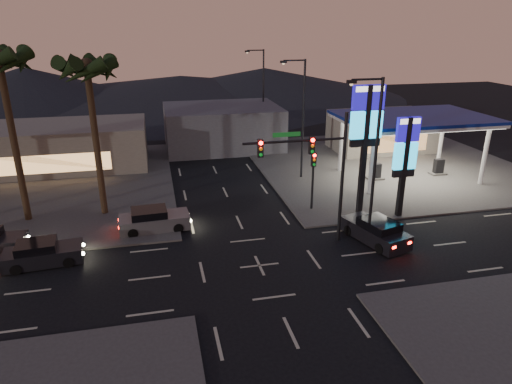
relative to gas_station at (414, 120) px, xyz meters
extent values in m
plane|color=black|center=(-16.00, -12.00, -5.08)|extent=(140.00, 140.00, 0.00)
cube|color=#47443F|center=(0.00, 4.00, -5.02)|extent=(24.00, 24.00, 0.12)
cube|color=#47443F|center=(-32.00, 4.00, -5.02)|extent=(24.00, 24.00, 0.12)
cylinder|color=silver|center=(-5.00, -3.00, -2.58)|extent=(0.36, 0.36, 5.00)
cylinder|color=silver|center=(5.00, -3.00, -2.58)|extent=(0.36, 0.36, 5.00)
cylinder|color=silver|center=(-5.00, 3.00, -2.58)|extent=(0.36, 0.36, 5.00)
cylinder|color=silver|center=(5.00, 3.00, -2.58)|extent=(0.36, 0.36, 5.00)
cube|color=silver|center=(0.00, 0.00, 0.12)|extent=(12.00, 8.00, 0.50)
cube|color=white|center=(0.00, 0.00, -0.18)|extent=(11.60, 7.60, 0.06)
cube|color=navy|center=(0.00, 0.00, 0.27)|extent=(12.20, 8.20, 0.25)
cube|color=black|center=(-3.00, 0.00, -4.28)|extent=(0.80, 0.50, 1.40)
cube|color=black|center=(3.00, 0.00, -4.28)|extent=(0.80, 0.50, 1.40)
cube|color=#726B5B|center=(2.00, 9.00, -3.08)|extent=(10.00, 6.00, 4.00)
cube|color=black|center=(-7.50, -6.50, -0.58)|extent=(0.35, 0.35, 9.00)
cube|color=#170D99|center=(-7.50, -6.50, 3.12)|extent=(2.20, 0.30, 1.60)
cube|color=white|center=(-7.50, -6.50, 3.67)|extent=(1.98, 0.32, 0.35)
cube|color=#19B1ED|center=(-7.50, -6.50, 1.32)|extent=(2.20, 0.30, 1.80)
cube|color=black|center=(-7.50, -6.50, 0.12)|extent=(2.09, 0.28, 0.50)
cube|color=black|center=(-5.00, -7.50, -1.58)|extent=(0.35, 0.35, 7.00)
cube|color=#170D99|center=(-5.00, -7.50, 1.12)|extent=(1.60, 0.30, 1.60)
cube|color=white|center=(-5.00, -7.50, 1.67)|extent=(1.44, 0.32, 0.35)
cube|color=#19B1ED|center=(-5.00, -7.50, -0.68)|extent=(1.60, 0.30, 1.80)
cube|color=black|center=(-5.00, -7.50, -1.88)|extent=(1.52, 0.28, 0.50)
cylinder|color=black|center=(-10.50, -10.00, -1.08)|extent=(0.20, 0.20, 8.00)
cylinder|color=black|center=(-13.50, -10.00, 1.42)|extent=(6.00, 0.14, 0.14)
cube|color=#0C3F14|center=(-14.00, -10.00, 1.82)|extent=(1.60, 0.05, 0.25)
cube|color=black|center=(-12.50, -10.00, 1.12)|extent=(0.32, 0.25, 1.00)
sphere|color=#FF0C07|center=(-12.50, -10.15, 1.45)|extent=(0.22, 0.22, 0.22)
sphere|color=orange|center=(-12.50, -10.15, 1.12)|extent=(0.20, 0.20, 0.20)
sphere|color=#0CB226|center=(-12.50, -10.15, 0.79)|extent=(0.20, 0.20, 0.20)
cube|color=black|center=(-15.50, -10.00, 1.12)|extent=(0.32, 0.25, 1.00)
sphere|color=#FF0C07|center=(-15.50, -10.15, 1.45)|extent=(0.22, 0.22, 0.22)
sphere|color=orange|center=(-15.50, -10.15, 1.12)|extent=(0.20, 0.20, 0.20)
sphere|color=#0CB226|center=(-15.50, -10.15, 0.79)|extent=(0.20, 0.20, 0.20)
cylinder|color=black|center=(-10.50, -5.00, -3.08)|extent=(0.16, 0.16, 4.00)
cube|color=black|center=(-10.50, -5.00, -1.28)|extent=(0.32, 0.25, 1.00)
sphere|color=#FF0C07|center=(-10.50, -5.15, -0.95)|extent=(0.22, 0.22, 0.22)
sphere|color=orange|center=(-10.50, -5.15, -1.28)|extent=(0.20, 0.20, 0.20)
sphere|color=#0CB226|center=(-10.50, -5.15, -1.61)|extent=(0.20, 0.20, 0.20)
cylinder|color=black|center=(-9.00, -11.00, -0.08)|extent=(0.18, 0.18, 10.00)
cylinder|color=black|center=(-9.90, -11.00, 4.82)|extent=(1.80, 0.12, 0.12)
cube|color=black|center=(-10.80, -11.00, 4.72)|extent=(0.50, 0.25, 0.18)
sphere|color=#FFCC8C|center=(-10.80, -11.00, 4.60)|extent=(0.20, 0.20, 0.20)
cylinder|color=black|center=(-9.00, 2.00, -0.08)|extent=(0.18, 0.18, 10.00)
cylinder|color=black|center=(-9.90, 2.00, 4.82)|extent=(1.80, 0.12, 0.12)
cube|color=black|center=(-10.80, 2.00, 4.72)|extent=(0.50, 0.25, 0.18)
sphere|color=#FFCC8C|center=(-10.80, 2.00, 4.60)|extent=(0.20, 0.20, 0.20)
cylinder|color=black|center=(-9.00, 16.00, -0.08)|extent=(0.18, 0.18, 10.00)
cylinder|color=black|center=(-9.90, 16.00, 4.82)|extent=(1.80, 0.12, 0.12)
cube|color=black|center=(-10.80, 16.00, 4.72)|extent=(0.50, 0.25, 0.18)
sphere|color=#FFCC8C|center=(-10.80, 16.00, 4.60)|extent=(0.20, 0.20, 0.20)
cylinder|color=black|center=(-25.00, -2.50, 0.02)|extent=(0.44, 0.44, 10.20)
sphere|color=black|center=(-25.00, -2.50, 5.12)|extent=(0.90, 0.90, 0.90)
cone|color=black|center=(-23.70, -2.50, 4.82)|extent=(0.90, 2.74, 1.91)
cone|color=black|center=(-24.08, -1.58, 4.82)|extent=(2.57, 2.57, 1.91)
cone|color=black|center=(-25.00, -1.20, 4.82)|extent=(2.74, 0.90, 1.91)
cone|color=black|center=(-25.92, -1.58, 4.82)|extent=(2.57, 2.57, 1.91)
cone|color=black|center=(-26.30, -2.50, 4.82)|extent=(0.90, 2.74, 1.91)
cone|color=black|center=(-25.92, -3.42, 4.82)|extent=(2.57, 2.57, 1.91)
cone|color=black|center=(-25.00, -3.80, 4.82)|extent=(2.74, 0.90, 1.91)
cone|color=black|center=(-24.08, -3.42, 4.82)|extent=(2.57, 2.57, 1.91)
cylinder|color=black|center=(-30.00, -2.50, 0.32)|extent=(0.44, 0.44, 10.80)
cone|color=black|center=(-28.70, -2.50, 5.42)|extent=(0.90, 2.74, 1.91)
cone|color=black|center=(-29.08, -1.58, 5.42)|extent=(2.57, 2.57, 1.91)
cone|color=black|center=(-30.00, -1.20, 5.42)|extent=(2.74, 0.90, 1.91)
cone|color=black|center=(-29.08, -3.42, 5.42)|extent=(2.57, 2.57, 1.91)
cube|color=#726B5B|center=(-30.00, 10.00, -3.08)|extent=(16.00, 8.00, 4.00)
cube|color=#4C4C51|center=(-14.00, 14.00, -2.88)|extent=(12.00, 9.00, 4.40)
cone|color=black|center=(-41.00, 48.00, -2.08)|extent=(40.00, 40.00, 6.00)
cone|color=black|center=(-1.00, 48.00, -2.58)|extent=(50.00, 50.00, 5.00)
cone|color=black|center=(-16.00, 48.00, -3.08)|extent=(60.00, 60.00, 4.00)
cube|color=black|center=(-27.72, -9.13, -4.56)|extent=(4.29, 2.12, 0.85)
cube|color=black|center=(-28.00, -9.16, -4.00)|extent=(2.21, 1.79, 0.61)
cylinder|color=black|center=(-26.48, -8.22, -4.78)|extent=(0.62, 0.28, 0.60)
cylinder|color=black|center=(-26.34, -9.81, -4.78)|extent=(0.62, 0.28, 0.60)
cylinder|color=black|center=(-29.11, -8.46, -4.78)|extent=(0.62, 0.28, 0.60)
cylinder|color=black|center=(-28.96, -10.05, -4.78)|extent=(0.62, 0.28, 0.60)
sphere|color=#FFF2BF|center=(-25.71, -8.38, -4.50)|extent=(0.21, 0.21, 0.21)
sphere|color=#FFF2BF|center=(-25.61, -9.51, -4.50)|extent=(0.21, 0.21, 0.21)
cube|color=#FF140A|center=(-29.84, -8.76, -4.42)|extent=(0.10, 0.24, 0.13)
cube|color=#FF140A|center=(-29.74, -9.89, -4.42)|extent=(0.10, 0.24, 0.13)
cube|color=slate|center=(-21.59, -5.94, -4.53)|extent=(4.54, 2.11, 0.91)
cube|color=black|center=(-21.89, -5.95, -3.92)|extent=(2.31, 1.84, 0.66)
cylinder|color=black|center=(-20.22, -5.00, -4.76)|extent=(0.66, 0.28, 0.65)
cylinder|color=black|center=(-20.13, -6.72, -4.76)|extent=(0.66, 0.28, 0.65)
cylinder|color=black|center=(-23.04, -5.16, -4.76)|extent=(0.66, 0.28, 0.65)
cylinder|color=black|center=(-22.95, -6.87, -4.76)|extent=(0.66, 0.28, 0.65)
sphere|color=#FFF2BF|center=(-19.40, -5.21, -4.45)|extent=(0.22, 0.22, 0.22)
sphere|color=#FFF2BF|center=(-19.33, -6.42, -4.45)|extent=(0.22, 0.22, 0.22)
cube|color=#FF140A|center=(-23.84, -5.45, -4.37)|extent=(0.09, 0.26, 0.14)
cube|color=#FF140A|center=(-23.77, -6.66, -4.37)|extent=(0.09, 0.26, 0.14)
cylinder|color=black|center=(-29.81, -6.29, -4.78)|extent=(0.62, 0.28, 0.61)
cylinder|color=black|center=(-29.94, -7.90, -4.78)|extent=(0.62, 0.28, 0.61)
sphere|color=#FFF2BF|center=(-29.07, -6.59, -4.49)|extent=(0.21, 0.21, 0.21)
sphere|color=#FFF2BF|center=(-29.16, -7.73, -4.49)|extent=(0.21, 0.21, 0.21)
cube|color=black|center=(-8.36, -10.59, -4.52)|extent=(3.04, 4.82, 0.91)
cube|color=black|center=(-8.28, -10.89, -3.91)|extent=(2.28, 2.62, 0.66)
cylinder|color=black|center=(-9.58, -9.46, -4.76)|extent=(0.41, 0.69, 0.65)
cylinder|color=black|center=(-7.92, -8.99, -4.76)|extent=(0.41, 0.69, 0.65)
cylinder|color=black|center=(-8.80, -12.20, -4.76)|extent=(0.41, 0.69, 0.65)
cylinder|color=black|center=(-7.14, -11.72, -4.76)|extent=(0.41, 0.69, 0.65)
cube|color=#FF140A|center=(-8.33, -12.91, -4.37)|extent=(0.27, 0.15, 0.14)
cube|color=#FF140A|center=(-7.16, -12.57, -4.37)|extent=(0.27, 0.15, 0.14)
camera|label=1|loc=(-21.15, -33.79, 7.68)|focal=32.00mm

